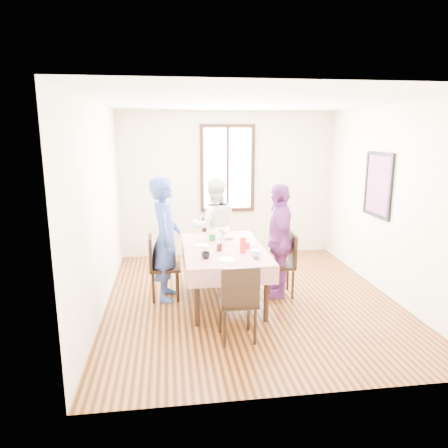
{
  "coord_description": "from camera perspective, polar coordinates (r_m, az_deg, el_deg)",
  "views": [
    {
      "loc": [
        -1.11,
        -5.4,
        2.31
      ],
      "look_at": [
        -0.37,
        -0.03,
        1.1
      ],
      "focal_mm": 32.97,
      "sensor_mm": 36.0,
      "label": 1
    }
  ],
  "objects": [
    {
      "name": "ground",
      "position": [
        5.97,
        3.57,
        -10.18
      ],
      "size": [
        4.5,
        4.5,
        0.0
      ],
      "primitive_type": "plane",
      "color": "black",
      "rests_on": "ground"
    },
    {
      "name": "back_wall",
      "position": [
        7.79,
        0.46,
        5.5
      ],
      "size": [
        4.0,
        0.0,
        4.0
      ],
      "primitive_type": "plane",
      "rotation": [
        1.57,
        0.0,
        0.0
      ],
      "color": "beige",
      "rests_on": "ground"
    },
    {
      "name": "right_wall",
      "position": [
        6.3,
        21.91,
        2.92
      ],
      "size": [
        0.0,
        4.5,
        4.5
      ],
      "primitive_type": "plane",
      "rotation": [
        1.57,
        0.0,
        -1.57
      ],
      "color": "beige",
      "rests_on": "ground"
    },
    {
      "name": "window_frame",
      "position": [
        7.73,
        0.48,
        7.69
      ],
      "size": [
        1.02,
        0.06,
        1.62
      ],
      "primitive_type": "cube",
      "color": "black",
      "rests_on": "back_wall"
    },
    {
      "name": "window_pane",
      "position": [
        7.74,
        0.47,
        7.7
      ],
      "size": [
        0.9,
        0.02,
        1.5
      ],
      "primitive_type": "cube",
      "color": "white",
      "rests_on": "back_wall"
    },
    {
      "name": "art_poster",
      "position": [
        6.52,
        20.61,
        5.1
      ],
      "size": [
        0.04,
        0.76,
        0.96
      ],
      "primitive_type": "cube",
      "color": "red",
      "rests_on": "right_wall"
    },
    {
      "name": "dining_table",
      "position": [
        5.8,
        -0.07,
        -6.91
      ],
      "size": [
        0.97,
        1.68,
        0.75
      ],
      "primitive_type": "cube",
      "color": "black",
      "rests_on": "ground"
    },
    {
      "name": "tablecloth",
      "position": [
        5.68,
        -0.07,
        -3.28
      ],
      "size": [
        1.09,
        1.8,
        0.01
      ],
      "primitive_type": "cube",
      "color": "#630002",
      "rests_on": "dining_table"
    },
    {
      "name": "chair_left",
      "position": [
        5.87,
        -8.2,
        -5.95
      ],
      "size": [
        0.43,
        0.43,
        0.91
      ],
      "primitive_type": "cube",
      "rotation": [
        0.0,
        0.0,
        -1.54
      ],
      "color": "black",
      "rests_on": "ground"
    },
    {
      "name": "chair_right",
      "position": [
        5.98,
        7.64,
        -5.6
      ],
      "size": [
        0.45,
        0.45,
        0.91
      ],
      "primitive_type": "cube",
      "rotation": [
        0.0,
        0.0,
        1.49
      ],
      "color": "black",
      "rests_on": "ground"
    },
    {
      "name": "chair_far",
      "position": [
        6.86,
        -1.36,
        -3.09
      ],
      "size": [
        0.48,
        0.48,
        0.91
      ],
      "primitive_type": "cube",
      "rotation": [
        0.0,
        0.0,
        2.99
      ],
      "color": "black",
      "rests_on": "ground"
    },
    {
      "name": "chair_near",
      "position": [
        4.7,
        1.85,
        -10.63
      ],
      "size": [
        0.43,
        0.43,
        0.91
      ],
      "primitive_type": "cube",
      "rotation": [
        0.0,
        0.0,
        0.02
      ],
      "color": "black",
      "rests_on": "ground"
    },
    {
      "name": "person_left",
      "position": [
        5.76,
        -8.11,
        -2.09
      ],
      "size": [
        0.46,
        0.66,
        1.73
      ],
      "primitive_type": "imported",
      "rotation": [
        0.0,
        0.0,
        1.5
      ],
      "color": "#2C448A",
      "rests_on": "ground"
    },
    {
      "name": "person_far",
      "position": [
        6.76,
        -1.36,
        -0.37
      ],
      "size": [
        0.79,
        0.63,
        1.59
      ],
      "primitive_type": "imported",
      "rotation": [
        0.0,
        0.0,
        3.18
      ],
      "color": "white",
      "rests_on": "ground"
    },
    {
      "name": "person_right",
      "position": [
        5.87,
        7.54,
        -2.29
      ],
      "size": [
        0.55,
        1.01,
        1.63
      ],
      "primitive_type": "imported",
      "rotation": [
        0.0,
        0.0,
        -1.74
      ],
      "color": "#723079",
      "rests_on": "ground"
    },
    {
      "name": "mug_black",
      "position": [
        5.15,
        -2.56,
        -4.38
      ],
      "size": [
        0.14,
        0.14,
        0.09
      ],
      "primitive_type": "imported",
      "rotation": [
        0.0,
        0.0,
        0.29
      ],
      "color": "black",
      "rests_on": "tablecloth"
    },
    {
      "name": "mug_flag",
      "position": [
        5.6,
        3.27,
        -3.02
      ],
      "size": [
        0.12,
        0.12,
        0.08
      ],
      "primitive_type": "imported",
      "rotation": [
        0.0,
        0.0,
        0.41
      ],
      "color": "red",
      "rests_on": "tablecloth"
    },
    {
      "name": "mug_green",
      "position": [
        6.01,
        -1.62,
        -1.93
      ],
      "size": [
        0.13,
        0.13,
        0.08
      ],
      "primitive_type": "imported",
      "rotation": [
        0.0,
        0.0,
        -0.31
      ],
      "color": "#0C7226",
      "rests_on": "tablecloth"
    },
    {
      "name": "serving_bowl",
      "position": [
        6.12,
        0.56,
        -1.84
      ],
      "size": [
        0.2,
        0.2,
        0.05
      ],
      "primitive_type": "imported",
      "rotation": [
        0.0,
        0.0,
        -0.1
      ],
      "color": "white",
      "rests_on": "tablecloth"
    },
    {
      "name": "juice_carton",
      "position": [
        5.39,
        2.62,
        -2.92
      ],
      "size": [
        0.07,
        0.07,
        0.21
      ],
      "primitive_type": "cube",
      "color": "red",
      "rests_on": "tablecloth"
    },
    {
      "name": "butter_tub",
      "position": [
        5.31,
        4.51,
        -4.08
      ],
      "size": [
        0.11,
        0.11,
        0.05
      ],
      "primitive_type": "cylinder",
      "color": "white",
      "rests_on": "tablecloth"
    },
    {
      "name": "jam_jar",
      "position": [
        5.48,
        -0.65,
        -3.27
      ],
      "size": [
        0.07,
        0.07,
        0.1
      ],
      "primitive_type": "cylinder",
      "color": "black",
      "rests_on": "tablecloth"
    },
    {
      "name": "drinking_glass",
      "position": [
        5.35,
        -2.52,
        -3.59
      ],
      "size": [
        0.08,
        0.08,
        0.11
      ],
      "primitive_type": "cylinder",
      "color": "silver",
      "rests_on": "tablecloth"
    },
    {
      "name": "smartphone",
      "position": [
        5.17,
        4.45,
        -4.82
      ],
      "size": [
        0.06,
        0.13,
        0.01
      ],
      "primitive_type": "cube",
      "color": "black",
      "rests_on": "tablecloth"
    },
    {
      "name": "flower_vase",
      "position": [
        5.75,
        -0.22,
        -2.38
      ],
      "size": [
        0.06,
        0.06,
        0.13
      ],
      "primitive_type": "cylinder",
      "color": "silver",
      "rests_on": "tablecloth"
    },
    {
      "name": "plate_left",
      "position": [
        5.77,
        -3.44,
        -2.92
      ],
      "size": [
        0.2,
        0.2,
        0.01
      ],
      "primitive_type": "cylinder",
      "color": "white",
      "rests_on": "tablecloth"
    },
    {
      "name": "plate_right",
      "position": [
        5.81,
        3.22,
        -2.8
      ],
      "size": [
        0.2,
        0.2,
        0.01
      ],
      "primitive_type": "cylinder",
      "color": "white",
      "rests_on": "tablecloth"
    },
    {
      "name": "plate_far",
      "position": [
        6.29,
        -0.57,
        -1.61
      ],
      "size": [
        0.2,
        0.2,
        0.01
      ],
      "primitive_type": "cylinder",
      "color": "white",
      "rests_on": "tablecloth"
    },
    {
      "name": "plate_near",
      "position": [
        5.1,
        0.19,
        -4.99
      ],
      "size": [
        0.2,
        0.2,
        0.01
      ],
      "primitive_type": "cylinder",
      "color": "white",
      "rests_on": "tablecloth"
    },
    {
      "name": "butter_lid",
      "position": [
        5.3,
        4.51,
        -3.74
      ],
      "size": [
        0.12,
        0.12,
        0.01
      ],
      "primitive_type": "cylinder",
      "color": "blue",
      "rests_on": "butter_tub"
    },
    {
      "name": "flower_bunch",
      "position": [
        5.72,
        -0.22,
        -1.29
      ],
      "size": [
        0.09,
        0.09,
        0.1
      ],
      "primitive_type": null,
      "color": "yellow",
      "rests_on": "flower_vase"
    }
  ]
}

